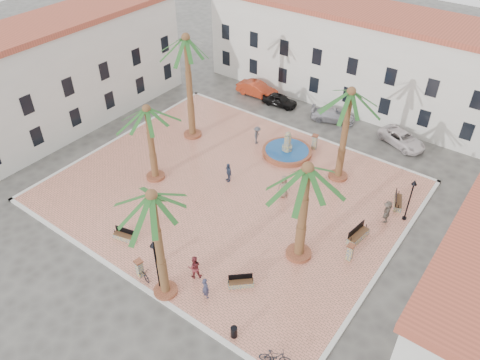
{
  "coord_description": "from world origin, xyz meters",
  "views": [
    {
      "loc": [
        17.82,
        -22.77,
        23.46
      ],
      "look_at": [
        1.0,
        0.0,
        1.6
      ],
      "focal_mm": 35.0,
      "sensor_mm": 36.0,
      "label": 1
    }
  ],
  "objects": [
    {
      "name": "bollard_e",
      "position": [
        10.89,
        -1.13,
        0.83
      ],
      "size": [
        0.47,
        0.47,
        1.3
      ],
      "rotation": [
        0.0,
        0.0,
        0.01
      ],
      "color": "gray",
      "rests_on": "plaza"
    },
    {
      "name": "bicycle_a",
      "position": [
        0.89,
        -10.4,
        0.6
      ],
      "size": [
        1.81,
        0.96,
        0.9
      ],
      "primitive_type": "imported",
      "rotation": [
        0.0,
        0.0,
        1.35
      ],
      "color": "black",
      "rests_on": "plaza"
    },
    {
      "name": "car_red",
      "position": [
        -7.56,
        14.69,
        0.75
      ],
      "size": [
        4.59,
        1.74,
        1.49
      ],
      "primitive_type": "imported",
      "rotation": [
        0.0,
        0.0,
        1.61
      ],
      "color": "#B3351A",
      "rests_on": "ground"
    },
    {
      "name": "bench_se",
      "position": [
        6.41,
        -7.24,
        0.39
      ],
      "size": [
        1.53,
        1.47,
        0.86
      ],
      "rotation": [
        0.0,
        0.0,
        0.75
      ],
      "color": "gray",
      "rests_on": "plaza"
    },
    {
      "name": "bench_e",
      "position": [
        10.52,
        0.98,
        0.45
      ],
      "size": [
        0.9,
        2.07,
        1.06
      ],
      "rotation": [
        0.0,
        0.0,
        1.42
      ],
      "color": "gray",
      "rests_on": "plaza"
    },
    {
      "name": "bench_ne",
      "position": [
        11.38,
        6.14,
        0.42
      ],
      "size": [
        1.15,
        1.9,
        0.96
      ],
      "rotation": [
        0.0,
        0.0,
        1.92
      ],
      "color": "gray",
      "rests_on": "plaza"
    },
    {
      "name": "kerb_s",
      "position": [
        0.0,
        -11.0,
        0.08
      ],
      "size": [
        26.3,
        0.3,
        0.16
      ],
      "primitive_type": "cube",
      "color": "silver",
      "rests_on": "ground"
    },
    {
      "name": "palm_s",
      "position": [
        2.93,
        -10.4,
        7.11
      ],
      "size": [
        4.88,
        4.88,
        8.13
      ],
      "color": "#9C4F33",
      "rests_on": "plaza"
    },
    {
      "name": "pedestrian_east",
      "position": [
        11.32,
        3.95,
        1.03
      ],
      "size": [
        1.04,
        1.72,
        1.77
      ],
      "primitive_type": "imported",
      "rotation": [
        0.0,
        0.0,
        -1.23
      ],
      "color": "#716559",
      "rests_on": "plaza"
    },
    {
      "name": "pedestrian_fountain_b",
      "position": [
        -0.83,
        0.91,
        0.99
      ],
      "size": [
        1.06,
        0.81,
        1.67
      ],
      "primitive_type": "imported",
      "rotation": [
        0.0,
        0.0,
        -0.48
      ],
      "color": "#2F3E59",
      "rests_on": "plaza"
    },
    {
      "name": "palm_e",
      "position": [
        7.97,
        -2.78,
        6.51
      ],
      "size": [
        5.65,
        5.65,
        7.65
      ],
      "color": "#9C4F33",
      "rests_on": "plaza"
    },
    {
      "name": "fountain",
      "position": [
        0.94,
        7.01,
        0.45
      ],
      "size": [
        4.33,
        4.33,
        2.24
      ],
      "color": "#9C4F33",
      "rests_on": "plaza"
    },
    {
      "name": "bollard_n",
      "position": [
        2.45,
        9.17,
        0.87
      ],
      "size": [
        0.57,
        0.57,
        1.39
      ],
      "rotation": [
        0.0,
        0.0,
        0.15
      ],
      "color": "gray",
      "rests_on": "plaza"
    },
    {
      "name": "building_west",
      "position": [
        -19.0,
        0.0,
        5.02
      ],
      "size": [
        6.4,
        24.4,
        10.0
      ],
      "rotation": [
        0.0,
        0.0,
        1.57
      ],
      "color": "silver",
      "rests_on": "ground"
    },
    {
      "name": "palm_sw",
      "position": [
        -5.92,
        -2.3,
        5.73
      ],
      "size": [
        4.93,
        4.93,
        6.71
      ],
      "color": "#9C4F33",
      "rests_on": "plaza"
    },
    {
      "name": "bollard_se",
      "position": [
        0.72,
        -10.4,
        0.85
      ],
      "size": [
        0.56,
        0.56,
        1.34
      ],
      "rotation": [
        0.0,
        0.0,
        -0.2
      ],
      "color": "gray",
      "rests_on": "plaza"
    },
    {
      "name": "ground",
      "position": [
        0.0,
        0.0,
        0.0
      ],
      "size": [
        120.0,
        120.0,
        0.0
      ],
      "primitive_type": "plane",
      "color": "#56544F",
      "rests_on": "ground"
    },
    {
      "name": "kerb_e",
      "position": [
        13.0,
        0.0,
        0.08
      ],
      "size": [
        0.3,
        22.3,
        0.16
      ],
      "primitive_type": "cube",
      "color": "silver",
      "rests_on": "ground"
    },
    {
      "name": "palm_nw",
      "position": [
        -7.73,
        4.41,
        8.54
      ],
      "size": [
        5.34,
        5.34,
        9.71
      ],
      "color": "#9C4F33",
      "rests_on": "plaza"
    },
    {
      "name": "kerb_w",
      "position": [
        -13.0,
        0.0,
        0.08
      ],
      "size": [
        0.3,
        22.3,
        0.16
      ],
      "primitive_type": "cube",
      "color": "silver",
      "rests_on": "ground"
    },
    {
      "name": "car_white",
      "position": [
        8.41,
        14.62,
        0.62
      ],
      "size": [
        4.92,
        3.59,
        1.24
      ],
      "primitive_type": "imported",
      "rotation": [
        0.0,
        0.0,
        1.19
      ],
      "color": "white",
      "rests_on": "ground"
    },
    {
      "name": "litter_bin",
      "position": [
        8.26,
        -10.4,
        0.53
      ],
      "size": [
        0.39,
        0.39,
        0.76
      ],
      "primitive_type": "cylinder",
      "color": "black",
      "rests_on": "plaza"
    },
    {
      "name": "bench_s",
      "position": [
        -2.58,
        -8.73,
        0.4
      ],
      "size": [
        1.73,
        0.9,
        0.87
      ],
      "rotation": [
        0.0,
        0.0,
        0.25
      ],
      "color": "gray",
      "rests_on": "plaza"
    },
    {
      "name": "car_black",
      "position": [
        -4.48,
        14.3,
        0.62
      ],
      "size": [
        3.77,
        1.83,
        1.24
      ],
      "primitive_type": "imported",
      "rotation": [
        0.0,
        0.0,
        1.68
      ],
      "color": "black",
      "rests_on": "ground"
    },
    {
      "name": "car_silver",
      "position": [
        1.38,
        14.74,
        0.62
      ],
      "size": [
        4.6,
        3.11,
        1.24
      ],
      "primitive_type": "imported",
      "rotation": [
        0.0,
        0.0,
        1.93
      ],
      "color": "#AFADB7",
      "rests_on": "ground"
    },
    {
      "name": "kerb_n",
      "position": [
        0.0,
        11.0,
        0.08
      ],
      "size": [
        26.3,
        0.3,
        0.16
      ],
      "primitive_type": "cube",
      "color": "silver",
      "rests_on": "ground"
    },
    {
      "name": "lamppost_s",
      "position": [
        2.45,
        -10.4,
        2.96
      ],
      "size": [
        0.45,
        0.45,
        4.15
      ],
      "color": "black",
      "rests_on": "plaza"
    },
    {
      "name": "pedestrian_fountain_a",
      "position": [
        3.81,
        1.87,
        1.1
      ],
      "size": [
        1.11,
        1.04,
        1.9
      ],
      "primitive_type": "imported",
      "rotation": [
        0.0,
        0.0,
        0.65
      ],
      "color": "#7D6451",
      "rests_on": "plaza"
    },
    {
      "name": "cyclist_b",
      "position": [
        3.6,
        -8.38,
        1.03
      ],
      "size": [
        1.08,
        1.07,
        1.76
      ],
      "primitive_type": "imported",
      "rotation": [
        0.0,
        0.0,
        3.89
      ],
      "color": "maroon",
      "rests_on": "plaza"
    },
    {
      "name": "pedestrian_north",
      "position": [
        -2.15,
        6.85,
        1.0
      ],
      "size": [
        0.98,
        1.25,
        1.7
      ],
      "primitive_type": "imported",
      "rotation": [
        0.0,
        0.0,
        1.94
      ],
      "color": "#444449",
      "rests_on": "plaza"
    },
    {
      "name": "building_north",
      "position": [
        -0.0,
        19.99,
        4.77
      ],
      "size": [
        30.4,
        7.4,
        9.5
      ],
      "color": "silver",
      "rests_on": "ground"
    },
    {
      "name": "plaza",
      "position": [
        0.0,
        0.0,
        0.07
      ],
      "size": [
        26.0,
        22.0,
        0.15
      ],
      "primitive_type": "cube",
      "color": "#E48A6F",
      "rests_on": "ground"
    },
    {
      "name": "cyclist_a",
      "position": [
        5.18,
        -9.2,
        0.96
      ],
      "size": [
        0.64,
        0.48,
        1.62
      ],
      "primitive_type": "imported",
      "rotation": [
        0.0,
        0.0,
        2.98
      ],
      "color": "#2E3049",
      "rests_on": "plaza"
    },
    {
      "name": "palm_ne",
      "position": [
        6.11,
        6.64,
        7.07
      ],
      "size": [
        5.06,
        5.06,
        8.12
      ],
      "color": "#9C4F33",
      "rests_on": "plaza"
    },
    {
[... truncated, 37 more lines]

